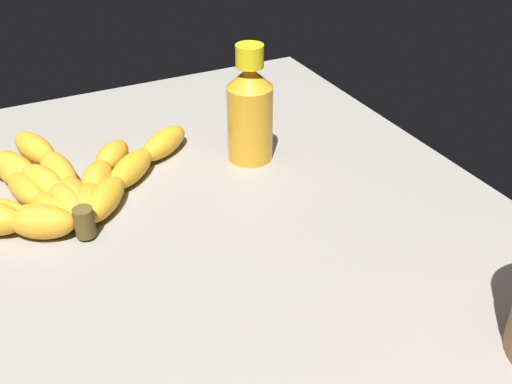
{
  "coord_description": "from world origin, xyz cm",
  "views": [
    {
      "loc": [
        -43.86,
        19.34,
        36.21
      ],
      "look_at": [
        -1.02,
        -2.05,
        5.66
      ],
      "focal_mm": 43.45,
      "sensor_mm": 36.0,
      "label": 1
    }
  ],
  "objects": [
    {
      "name": "honey_bottle",
      "position": [
        14.13,
        -8.85,
        6.17
      ],
      "size": [
        5.29,
        5.29,
        13.83
      ],
      "color": "gold",
      "rests_on": "ground_plane"
    },
    {
      "name": "ground_plane",
      "position": [
        0.0,
        0.0,
        -2.32
      ],
      "size": [
        83.5,
        59.36,
        4.64
      ],
      "primitive_type": "cube",
      "color": "gray"
    },
    {
      "name": "banana_bunch",
      "position": [
        15.2,
        13.91,
        1.54
      ],
      "size": [
        23.34,
        32.06,
        3.36
      ],
      "color": "gold",
      "rests_on": "ground_plane"
    }
  ]
}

